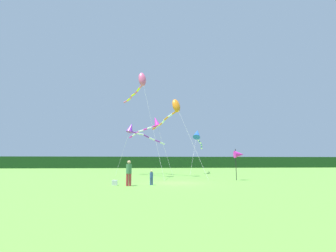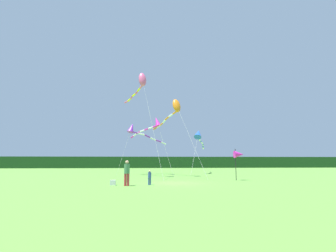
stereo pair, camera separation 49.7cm
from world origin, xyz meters
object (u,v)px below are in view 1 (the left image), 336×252
(kite_purple, at_px, (135,130))
(kite_blue, at_px, (197,135))
(cooler_box, at_px, (115,183))
(banner_flag_pole, at_px, (239,155))
(person_child, at_px, (151,177))
(kite_rainbow, at_px, (141,82))
(kite_magenta, at_px, (152,124))
(kite_orange, at_px, (174,108))
(person_adult, at_px, (129,172))

(kite_purple, xyz_separation_m, kite_blue, (9.10, 2.21, -0.37))
(cooler_box, xyz_separation_m, banner_flag_pole, (11.29, 3.85, 2.21))
(person_child, xyz_separation_m, kite_blue, (7.38, 16.53, 4.94))
(kite_blue, bearing_deg, kite_purple, -166.35)
(cooler_box, distance_m, banner_flag_pole, 12.13)
(cooler_box, relative_size, kite_blue, 0.04)
(cooler_box, bearing_deg, kite_purple, 85.89)
(cooler_box, bearing_deg, banner_flag_pole, 18.85)
(kite_rainbow, bearing_deg, kite_magenta, 73.49)
(kite_purple, relative_size, kite_magenta, 0.87)
(banner_flag_pole, relative_size, kite_rainbow, 0.24)
(person_child, height_order, kite_purple, kite_purple)
(kite_magenta, bearing_deg, kite_purple, -172.62)
(person_child, height_order, banner_flag_pole, banner_flag_pole)
(banner_flag_pole, height_order, kite_orange, kite_orange)
(person_adult, xyz_separation_m, kite_rainbow, (0.70, 9.62, 9.97))
(person_adult, height_order, kite_orange, kite_orange)
(kite_blue, distance_m, kite_orange, 8.06)
(kite_purple, bearing_deg, kite_orange, -40.44)
(cooler_box, xyz_separation_m, kite_orange, (5.82, 10.15, 7.96))
(person_child, bearing_deg, kite_blue, 65.94)
(person_adult, bearing_deg, kite_purple, 90.14)
(person_child, relative_size, banner_flag_pole, 0.38)
(kite_blue, distance_m, kite_magenta, 7.11)
(person_adult, xyz_separation_m, kite_purple, (-0.04, 14.82, 4.90))
(cooler_box, height_order, kite_orange, kite_orange)
(banner_flag_pole, bearing_deg, cooler_box, -161.15)
(kite_magenta, bearing_deg, banner_flag_pole, -53.54)
(person_child, xyz_separation_m, kite_magenta, (0.65, 14.63, 6.22))
(person_child, relative_size, kite_blue, 0.11)
(person_child, height_order, cooler_box, person_child)
(kite_orange, bearing_deg, person_child, -106.76)
(person_child, relative_size, kite_rainbow, 0.09)
(kite_orange, height_order, kite_rainbow, kite_rainbow)
(kite_purple, bearing_deg, banner_flag_pole, -45.33)
(kite_blue, distance_m, kite_rainbow, 12.43)
(person_adult, bearing_deg, kite_magenta, 81.24)
(kite_purple, height_order, kite_magenta, kite_magenta)
(kite_purple, distance_m, kite_magenta, 2.56)
(kite_blue, relative_size, kite_rainbow, 0.82)
(person_adult, distance_m, kite_orange, 13.73)
(kite_purple, relative_size, kite_orange, 0.68)
(person_child, bearing_deg, banner_flag_pole, 24.74)
(person_child, xyz_separation_m, cooler_box, (-2.74, 0.08, -0.43))
(cooler_box, relative_size, banner_flag_pole, 0.14)
(person_adult, distance_m, person_child, 1.80)
(kite_rainbow, bearing_deg, person_child, -83.85)
(person_adult, relative_size, kite_magenta, 0.23)
(kite_blue, bearing_deg, person_child, -114.06)
(person_child, distance_m, kite_magenta, 15.91)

